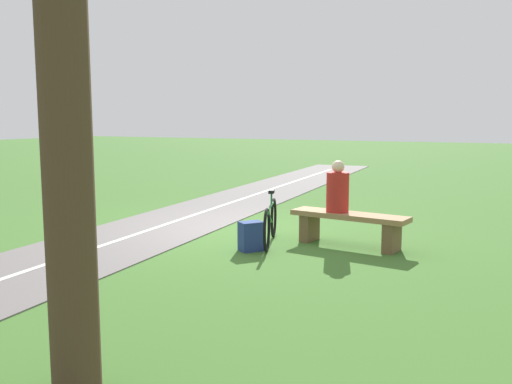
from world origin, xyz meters
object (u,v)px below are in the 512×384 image
object	(u,v)px
bench	(349,223)
bicycle	(270,222)
person_seated	(338,190)
backpack	(251,236)
tree_near_bench	(62,115)

from	to	relation	value
bench	bicycle	size ratio (longest dim) A/B	1.17
person_seated	bicycle	bearing A→B (deg)	31.80
bench	backpack	bearing A→B (deg)	45.64
bench	backpack	distance (m)	1.54
bench	backpack	xyz separation A→B (m)	(1.21, 0.94, -0.14)
person_seated	backpack	world-z (taller)	person_seated
bicycle	backpack	world-z (taller)	bicycle
tree_near_bench	bench	bearing A→B (deg)	-94.45
bench	tree_near_bench	world-z (taller)	tree_near_bench
person_seated	tree_near_bench	bearing A→B (deg)	95.39
person_seated	bicycle	world-z (taller)	person_seated
person_seated	backpack	distance (m)	1.54
person_seated	backpack	xyz separation A→B (m)	(1.01, 0.97, -0.64)
person_seated	bicycle	size ratio (longest dim) A/B	0.50
bicycle	person_seated	bearing A→B (deg)	94.97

